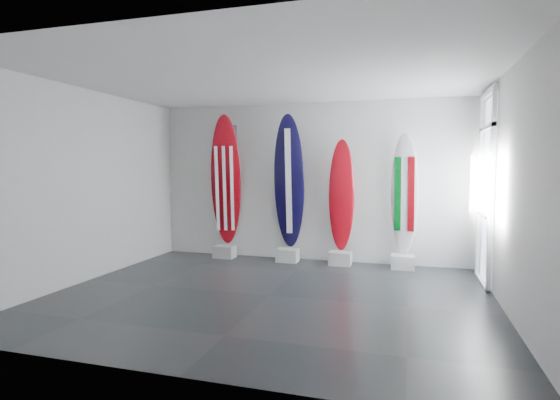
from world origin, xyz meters
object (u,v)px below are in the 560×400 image
(surfboard_usa, at_px, (226,181))
(surfboard_italy, at_px, (404,194))
(surfboard_navy, at_px, (289,182))
(surfboard_swiss, at_px, (342,196))

(surfboard_usa, height_order, surfboard_italy, surfboard_usa)
(surfboard_navy, bearing_deg, surfboard_swiss, -4.72)
(surfboard_italy, bearing_deg, surfboard_navy, -167.74)
(surfboard_navy, relative_size, surfboard_italy, 1.19)
(surfboard_swiss, bearing_deg, surfboard_usa, 172.38)
(surfboard_swiss, relative_size, surfboard_italy, 0.96)
(surfboard_usa, distance_m, surfboard_italy, 3.40)
(surfboard_navy, bearing_deg, surfboard_usa, 175.28)
(surfboard_italy, bearing_deg, surfboard_usa, -167.74)
(surfboard_usa, bearing_deg, surfboard_swiss, -16.04)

